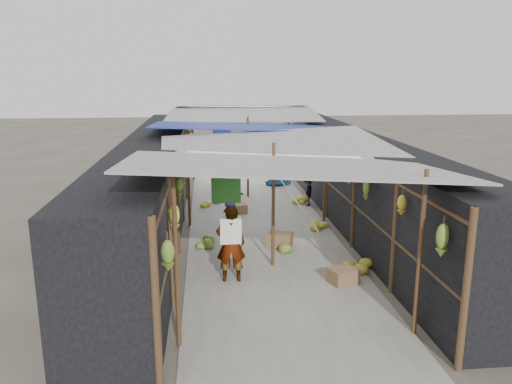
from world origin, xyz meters
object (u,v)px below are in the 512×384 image
object	(u,v)px
black_basin	(274,183)
vendor_elderly	(231,244)
shopper_blue	(236,169)
vendor_seated	(308,191)
crate_near	(280,240)

from	to	relation	value
black_basin	vendor_elderly	distance (m)	8.63
vendor_elderly	shopper_blue	xyz separation A→B (m)	(0.54, 7.03, 0.11)
black_basin	vendor_seated	size ratio (longest dim) A/B	0.70
shopper_blue	vendor_seated	distance (m)	2.68
black_basin	shopper_blue	bearing A→B (deg)	-137.77
black_basin	vendor_elderly	xyz separation A→B (m)	(-2.01, -8.37, 0.67)
crate_near	shopper_blue	size ratio (longest dim) A/B	0.31
crate_near	vendor_elderly	xyz separation A→B (m)	(-1.23, -1.85, 0.60)
vendor_elderly	shopper_blue	distance (m)	7.06
black_basin	shopper_blue	xyz separation A→B (m)	(-1.47, -1.33, 0.78)
crate_near	vendor_seated	size ratio (longest dim) A/B	0.60
vendor_elderly	black_basin	bearing A→B (deg)	-102.92
vendor_elderly	vendor_seated	size ratio (longest dim) A/B	1.66
crate_near	shopper_blue	world-z (taller)	shopper_blue
shopper_blue	vendor_seated	world-z (taller)	shopper_blue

